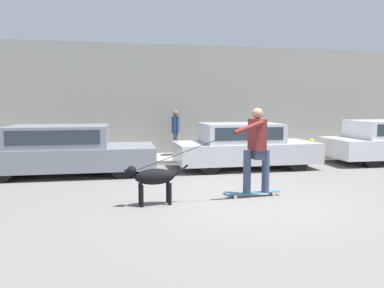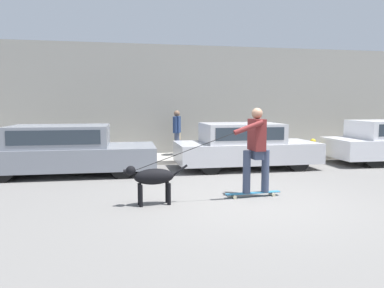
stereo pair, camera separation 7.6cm
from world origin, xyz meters
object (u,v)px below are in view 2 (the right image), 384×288
object	(u,v)px
dog	(152,178)
parked_car_1	(245,146)
parked_car_0	(65,151)
skateboarder	(256,147)
pedestrian_with_bag	(177,131)
fire_hydrant	(313,149)

from	to	relation	value
dog	parked_car_1	bearing A→B (deg)	-135.33
parked_car_0	dog	world-z (taller)	parked_car_0
parked_car_1	skateboarder	distance (m)	3.35
pedestrian_with_bag	fire_hydrant	world-z (taller)	pedestrian_with_bag
dog	fire_hydrant	bearing A→B (deg)	-147.19
parked_car_1	fire_hydrant	xyz separation A→B (m)	(2.59, 0.79, -0.24)
parked_car_1	dog	xyz separation A→B (m)	(-2.96, -3.41, -0.13)
dog	pedestrian_with_bag	world-z (taller)	pedestrian_with_bag
dog	skateboarder	bearing A→B (deg)	-178.70
pedestrian_with_bag	fire_hydrant	distance (m)	4.47
parked_car_1	pedestrian_with_bag	distance (m)	2.79
pedestrian_with_bag	fire_hydrant	xyz separation A→B (m)	(4.18, -1.48, -0.56)
fire_hydrant	parked_car_0	bearing A→B (deg)	-173.96
skateboarder	pedestrian_with_bag	bearing A→B (deg)	-85.63
parked_car_0	fire_hydrant	bearing A→B (deg)	7.79
parked_car_0	pedestrian_with_bag	world-z (taller)	pedestrian_with_bag
parked_car_0	parked_car_1	bearing A→B (deg)	1.73
parked_car_0	pedestrian_with_bag	size ratio (longest dim) A/B	3.04
parked_car_1	dog	distance (m)	4.52
parked_car_1	fire_hydrant	distance (m)	2.72
skateboarder	pedestrian_with_bag	world-z (taller)	skateboarder
parked_car_0	dog	xyz separation A→B (m)	(1.94, -3.41, -0.13)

